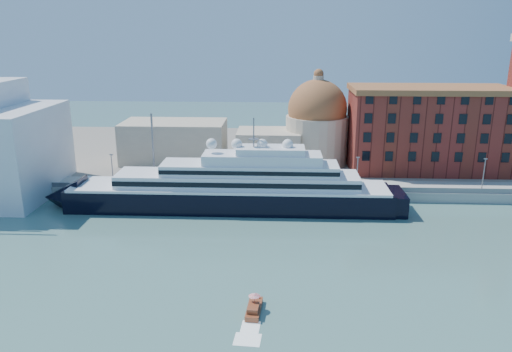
{
  "coord_description": "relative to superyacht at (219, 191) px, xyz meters",
  "views": [
    {
      "loc": [
        11.01,
        -85.67,
        39.99
      ],
      "look_at": [
        6.15,
        18.0,
        9.45
      ],
      "focal_mm": 35.0,
      "sensor_mm": 36.0,
      "label": 1
    }
  ],
  "objects": [
    {
      "name": "church",
      "position": [
        8.95,
        34.72,
        6.6
      ],
      "size": [
        66.0,
        18.0,
        25.5
      ],
      "color": "beige",
      "rests_on": "land"
    },
    {
      "name": "service_barge",
      "position": [
        -49.45,
        -1.43,
        -3.6
      ],
      "size": [
        11.06,
        4.06,
        2.46
      ],
      "rotation": [
        0.0,
        0.0,
        0.04
      ],
      "color": "white",
      "rests_on": "ground"
    },
    {
      "name": "water_taxi",
      "position": [
        10.25,
        -44.02,
        -3.63
      ],
      "size": [
        2.45,
        6.12,
        2.84
      ],
      "rotation": [
        0.0,
        0.0,
        -0.08
      ],
      "color": "brown",
      "rests_on": "ground"
    },
    {
      "name": "superyacht",
      "position": [
        0.0,
        0.0,
        0.0
      ],
      "size": [
        83.52,
        11.58,
        24.96
      ],
      "color": "black",
      "rests_on": "ground"
    },
    {
      "name": "warehouse",
      "position": [
        54.57,
        29.0,
        9.48
      ],
      "size": [
        43.0,
        19.0,
        23.25
      ],
      "color": "maroon",
      "rests_on": "land"
    },
    {
      "name": "ground",
      "position": [
        2.57,
        -23.0,
        -4.31
      ],
      "size": [
        400.0,
        400.0,
        0.0
      ],
      "primitive_type": "plane",
      "color": "#3B6660",
      "rests_on": "ground"
    },
    {
      "name": "land",
      "position": [
        2.57,
        52.0,
        -3.31
      ],
      "size": [
        260.0,
        72.0,
        2.0
      ],
      "primitive_type": "cube",
      "color": "slate",
      "rests_on": "ground"
    },
    {
      "name": "quay_fence",
      "position": [
        2.57,
        6.5,
        -1.21
      ],
      "size": [
        180.0,
        0.1,
        1.2
      ],
      "primitive_type": "cube",
      "color": "slate",
      "rests_on": "quay"
    },
    {
      "name": "lamp_posts",
      "position": [
        -10.1,
        9.27,
        5.53
      ],
      "size": [
        120.8,
        2.4,
        18.0
      ],
      "color": "slate",
      "rests_on": "quay"
    },
    {
      "name": "quay",
      "position": [
        2.57,
        11.0,
        -3.06
      ],
      "size": [
        180.0,
        10.0,
        2.5
      ],
      "primitive_type": "cube",
      "color": "gray",
      "rests_on": "ground"
    }
  ]
}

